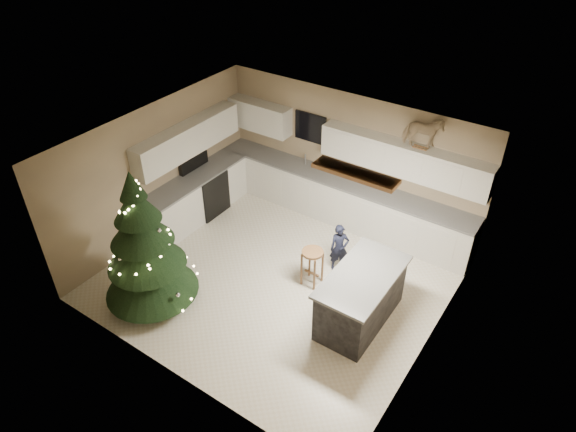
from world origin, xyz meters
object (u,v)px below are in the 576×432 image
object	(u,v)px
island	(361,298)
christmas_tree	(145,252)
toddler	(339,248)
bar_stool	(312,259)
rocking_horse	(423,132)

from	to	relation	value
island	christmas_tree	bearing A→B (deg)	-153.19
toddler	christmas_tree	bearing A→B (deg)	-173.98
bar_stool	rocking_horse	size ratio (longest dim) A/B	0.97
island	bar_stool	bearing A→B (deg)	164.45
toddler	rocking_horse	world-z (taller)	rocking_horse
bar_stool	rocking_horse	xyz separation A→B (m)	(0.86, 2.08, 1.77)
bar_stool	toddler	world-z (taller)	toddler
christmas_tree	toddler	bearing A→B (deg)	48.45
island	bar_stool	world-z (taller)	island
island	rocking_horse	distance (m)	3.01
christmas_tree	toddler	size ratio (longest dim) A/B	2.68
bar_stool	christmas_tree	distance (m)	2.75
rocking_horse	toddler	bearing A→B (deg)	133.59
bar_stool	toddler	size ratio (longest dim) A/B	0.75
christmas_tree	rocking_horse	bearing A→B (deg)	54.24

